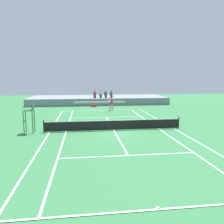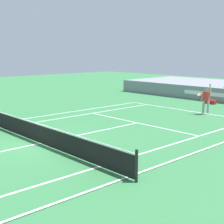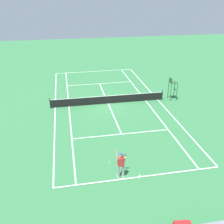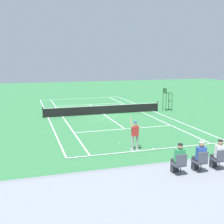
% 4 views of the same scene
% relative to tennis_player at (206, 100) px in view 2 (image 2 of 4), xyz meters
% --- Properties ---
extents(ground_plane, '(80.00, 80.00, 0.00)m').
position_rel_tennis_player_xyz_m(ground_plane, '(-1.22, -11.62, -0.99)').
color(ground_plane, '#337542').
extents(court, '(11.08, 23.88, 0.03)m').
position_rel_tennis_player_xyz_m(court, '(-1.22, -11.62, -0.98)').
color(court, '#337542').
rests_on(court, ground).
extents(net, '(11.98, 0.10, 1.07)m').
position_rel_tennis_player_xyz_m(net, '(-1.22, -11.62, -0.47)').
color(net, black).
rests_on(net, ground).
extents(tennis_player, '(0.76, 0.66, 2.08)m').
position_rel_tennis_player_xyz_m(tennis_player, '(0.00, 0.00, 0.00)').
color(tennis_player, '#9E9EA3').
rests_on(tennis_player, ground).
extents(tennis_ball, '(0.07, 0.07, 0.07)m').
position_rel_tennis_player_xyz_m(tennis_ball, '(0.46, -1.61, -0.96)').
color(tennis_ball, '#D1E533').
rests_on(tennis_ball, ground).
extents(equipment_bag, '(0.94, 0.45, 0.32)m').
position_rel_tennis_player_xyz_m(equipment_bag, '(-2.23, 4.37, -0.83)').
color(equipment_bag, red).
rests_on(equipment_bag, ground).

